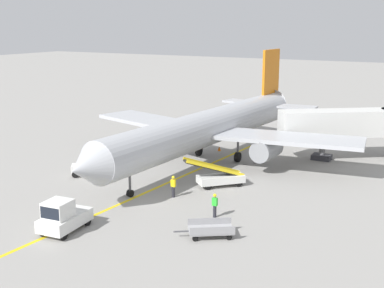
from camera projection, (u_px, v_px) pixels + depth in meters
ground_plane at (141, 198)px, 39.32m from camera, size 300.00×300.00×0.00m
taxi_line_yellow at (173, 180)px, 43.65m from camera, size 5.39×79.86×0.01m
airliner at (210, 127)px, 48.67m from camera, size 28.55×35.33×10.10m
jet_bridge at (355, 123)px, 49.84m from camera, size 11.85×9.50×4.85m
pushback_tug at (63, 217)px, 32.80m from camera, size 2.24×3.77×2.20m
baggage_tug_near_wing at (87, 165)px, 44.86m from camera, size 2.71×2.45×2.10m
belt_loader_forward_hold at (219, 177)px, 42.00m from camera, size 4.33×4.50×2.59m
baggage_cart_loaded at (211, 230)px, 32.12m from camera, size 3.55×2.87×0.94m
ground_crew_marshaller at (215, 205)px, 35.23m from camera, size 0.36×0.24×1.70m
ground_crew_wing_walker at (173, 186)px, 39.30m from camera, size 0.36×0.24×1.70m
safety_cone_nose_left at (134, 158)px, 49.96m from camera, size 0.36×0.36×0.44m
safety_cone_nose_right at (219, 149)px, 53.68m from camera, size 0.36×0.36×0.44m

